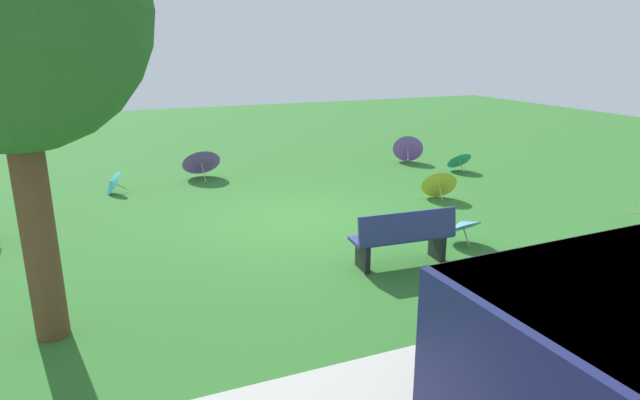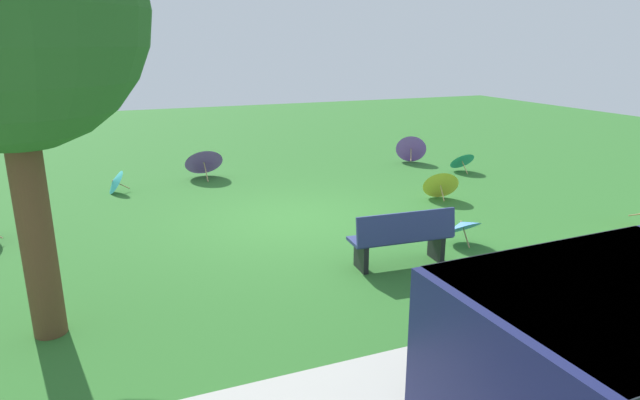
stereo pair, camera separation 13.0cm
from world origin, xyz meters
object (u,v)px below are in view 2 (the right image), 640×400
(parasol_purple_0, at_px, (411,148))
(parasol_yellow_0, at_px, (440,183))
(parasol_purple_1, at_px, (203,160))
(parasol_teal_0, at_px, (114,182))
(shade_tree, at_px, (2,11))
(parasol_blue_0, at_px, (462,225))
(park_bench, at_px, (402,238))
(parasol_teal_1, at_px, (461,160))

(parasol_purple_0, distance_m, parasol_yellow_0, 3.82)
(parasol_purple_0, height_order, parasol_purple_1, parasol_purple_1)
(parasol_purple_0, height_order, parasol_teal_0, parasol_purple_0)
(shade_tree, bearing_deg, parasol_blue_0, -174.46)
(shade_tree, distance_m, parasol_purple_0, 11.61)
(parasol_yellow_0, distance_m, parasol_purple_1, 5.91)
(park_bench, xyz_separation_m, parasol_yellow_0, (-2.68, -2.94, -0.10))
(parasol_purple_1, bearing_deg, parasol_teal_0, 18.18)
(park_bench, relative_size, parasol_teal_0, 2.57)
(parasol_teal_1, bearing_deg, park_bench, 46.36)
(parasol_blue_0, bearing_deg, parasol_teal_1, -126.08)
(parasol_purple_0, xyz_separation_m, parasol_teal_0, (8.01, 0.35, -0.15))
(parasol_purple_0, relative_size, parasol_teal_0, 1.54)
(parasol_purple_1, bearing_deg, parasol_purple_0, 176.50)
(park_bench, relative_size, shade_tree, 0.32)
(park_bench, bearing_deg, shade_tree, 2.15)
(shade_tree, xyz_separation_m, parasol_teal_1, (-9.57, -5.12, -3.28))
(parasol_blue_0, height_order, parasol_teal_1, parasol_teal_1)
(parasol_purple_0, bearing_deg, parasol_teal_1, 111.42)
(shade_tree, bearing_deg, parasol_purple_1, -113.89)
(parasol_yellow_0, bearing_deg, parasol_blue_0, 63.43)
(parasol_teal_0, height_order, parasol_yellow_0, parasol_yellow_0)
(parasol_teal_0, bearing_deg, park_bench, 122.52)
(shade_tree, bearing_deg, parasol_teal_1, -151.86)
(park_bench, relative_size, parasol_yellow_0, 1.77)
(park_bench, xyz_separation_m, shade_tree, (4.86, 0.18, 3.14))
(shade_tree, distance_m, parasol_purple_1, 8.30)
(shade_tree, height_order, parasol_blue_0, shade_tree)
(park_bench, height_order, parasol_yellow_0, park_bench)
(shade_tree, distance_m, parasol_teal_1, 11.34)
(park_bench, distance_m, parasol_teal_0, 7.28)
(parasol_yellow_0, relative_size, parasol_purple_1, 0.97)
(parasol_yellow_0, bearing_deg, park_bench, 47.65)
(parasol_yellow_0, xyz_separation_m, parasol_purple_1, (4.43, -3.91, 0.09))
(parasol_blue_0, xyz_separation_m, parasol_purple_1, (3.17, -6.41, 0.11))
(park_bench, relative_size, parasol_teal_1, 2.42)
(park_bench, height_order, parasol_blue_0, park_bench)
(parasol_purple_0, bearing_deg, parasol_yellow_0, 68.14)
(parasol_blue_0, relative_size, parasol_teal_1, 0.98)
(parasol_teal_0, bearing_deg, parasol_yellow_0, 154.10)
(parasol_blue_0, bearing_deg, parasol_teal_0, -46.94)
(shade_tree, bearing_deg, park_bench, -177.85)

